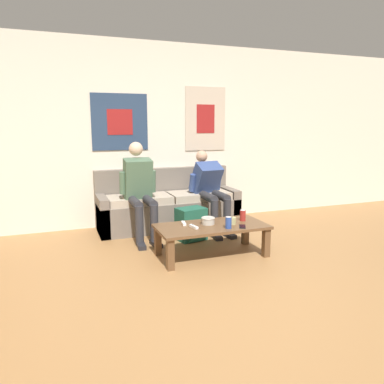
# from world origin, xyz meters

# --- Properties ---
(ground_plane) EXTENTS (18.00, 18.00, 0.00)m
(ground_plane) POSITION_xyz_m (0.00, 0.00, 0.00)
(ground_plane) COLOR #9E7042
(wall_back) EXTENTS (10.00, 0.07, 2.55)m
(wall_back) POSITION_xyz_m (0.00, 2.85, 1.28)
(wall_back) COLOR silver
(wall_back) RESTS_ON ground_plane
(couch) EXTENTS (1.94, 0.65, 0.81)m
(couch) POSITION_xyz_m (0.09, 2.52, 0.28)
(couch) COLOR #70665B
(couch) RESTS_ON ground_plane
(coffee_table) EXTENTS (1.20, 0.58, 0.35)m
(coffee_table) POSITION_xyz_m (0.19, 1.21, 0.29)
(coffee_table) COLOR brown
(coffee_table) RESTS_ON ground_plane
(person_seated_adult) EXTENTS (0.47, 0.79, 1.20)m
(person_seated_adult) POSITION_xyz_m (-0.38, 2.16, 0.64)
(person_seated_adult) COLOR #2D2D33
(person_seated_adult) RESTS_ON ground_plane
(person_seated_teen) EXTENTS (0.47, 0.94, 1.06)m
(person_seated_teen) POSITION_xyz_m (0.59, 2.21, 0.58)
(person_seated_teen) COLOR #2D2D33
(person_seated_teen) RESTS_ON ground_plane
(backpack) EXTENTS (0.39, 0.33, 0.41)m
(backpack) POSITION_xyz_m (0.19, 1.83, 0.19)
(backpack) COLOR #1E5642
(backpack) RESTS_ON ground_plane
(ceramic_bowl) EXTENTS (0.15, 0.15, 0.08)m
(ceramic_bowl) POSITION_xyz_m (0.17, 1.27, 0.39)
(ceramic_bowl) COLOR #B7B2A8
(ceramic_bowl) RESTS_ON coffee_table
(pillar_candle) EXTENTS (0.09, 0.09, 0.09)m
(pillar_candle) POSITION_xyz_m (0.42, 1.18, 0.38)
(pillar_candle) COLOR tan
(pillar_candle) RESTS_ON coffee_table
(drink_can_blue) EXTENTS (0.07, 0.07, 0.12)m
(drink_can_blue) POSITION_xyz_m (0.31, 1.04, 0.41)
(drink_can_blue) COLOR #28479E
(drink_can_blue) RESTS_ON coffee_table
(drink_can_red) EXTENTS (0.07, 0.07, 0.12)m
(drink_can_red) POSITION_xyz_m (0.60, 1.27, 0.41)
(drink_can_red) COLOR maroon
(drink_can_red) RESTS_ON coffee_table
(game_controller_near_left) EXTENTS (0.06, 0.15, 0.03)m
(game_controller_near_left) POSITION_xyz_m (-0.03, 1.19, 0.36)
(game_controller_near_left) COLOR white
(game_controller_near_left) RESTS_ON coffee_table
(game_controller_near_right) EXTENTS (0.06, 0.15, 0.03)m
(game_controller_near_right) POSITION_xyz_m (-0.08, 1.35, 0.36)
(game_controller_near_right) COLOR white
(game_controller_near_right) RESTS_ON coffee_table
(cell_phone) EXTENTS (0.12, 0.15, 0.01)m
(cell_phone) POSITION_xyz_m (0.47, 1.03, 0.35)
(cell_phone) COLOR black
(cell_phone) RESTS_ON coffee_table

